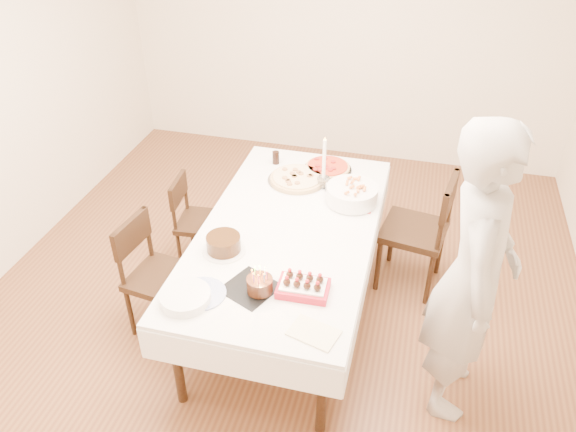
% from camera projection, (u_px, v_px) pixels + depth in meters
% --- Properties ---
extents(floor, '(5.00, 5.00, 0.00)m').
position_uv_depth(floor, '(282.00, 303.00, 4.24)').
color(floor, brown).
rests_on(floor, ground).
extents(wall_back, '(4.50, 0.04, 2.70)m').
position_uv_depth(wall_back, '(347.00, 28.00, 5.46)').
color(wall_back, beige).
rests_on(wall_back, floor).
extents(dining_table, '(1.40, 2.27, 0.75)m').
position_uv_depth(dining_table, '(288.00, 271.00, 3.97)').
color(dining_table, white).
rests_on(dining_table, floor).
extents(chair_right_savory, '(0.57, 0.57, 0.97)m').
position_uv_depth(chair_right_savory, '(414.00, 231.00, 4.18)').
color(chair_right_savory, black).
rests_on(chair_right_savory, floor).
extents(chair_left_savory, '(0.43, 0.43, 0.77)m').
position_uv_depth(chair_left_savory, '(202.00, 222.00, 4.45)').
color(chair_left_savory, black).
rests_on(chair_left_savory, floor).
extents(chair_left_dessert, '(0.50, 0.50, 0.88)m').
position_uv_depth(chair_left_dessert, '(162.00, 278.00, 3.82)').
color(chair_left_dessert, black).
rests_on(chair_left_dessert, floor).
extents(person, '(0.48, 0.70, 1.89)m').
position_uv_depth(person, '(473.00, 277.00, 3.06)').
color(person, '#B5B0AA').
rests_on(person, floor).
extents(pizza_white, '(0.47, 0.47, 0.04)m').
position_uv_depth(pizza_white, '(297.00, 179.00, 4.25)').
color(pizza_white, beige).
rests_on(pizza_white, dining_table).
extents(pizza_pepperoni, '(0.48, 0.48, 0.04)m').
position_uv_depth(pizza_pepperoni, '(328.00, 168.00, 4.39)').
color(pizza_pepperoni, red).
rests_on(pizza_pepperoni, dining_table).
extents(red_placemat, '(0.25, 0.25, 0.01)m').
position_uv_depth(red_placemat, '(357.00, 202.00, 4.02)').
color(red_placemat, '#B21E1E').
rests_on(red_placemat, dining_table).
extents(pasta_bowl, '(0.43, 0.43, 0.12)m').
position_uv_depth(pasta_bowl, '(352.00, 194.00, 3.98)').
color(pasta_bowl, white).
rests_on(pasta_bowl, dining_table).
extents(taper_candle, '(0.09, 0.09, 0.41)m').
position_uv_depth(taper_candle, '(324.00, 162.00, 4.08)').
color(taper_candle, white).
rests_on(taper_candle, dining_table).
extents(shaker_pair, '(0.07, 0.07, 0.08)m').
position_uv_depth(shaker_pair, '(327.00, 186.00, 4.12)').
color(shaker_pair, white).
rests_on(shaker_pair, dining_table).
extents(cola_glass, '(0.06, 0.06, 0.10)m').
position_uv_depth(cola_glass, '(276.00, 158.00, 4.46)').
color(cola_glass, black).
rests_on(cola_glass, dining_table).
extents(layer_cake, '(0.37, 0.37, 0.11)m').
position_uv_depth(layer_cake, '(224.00, 244.00, 3.53)').
color(layer_cake, '#321C0C').
rests_on(layer_cake, dining_table).
extents(cake_board, '(0.37, 0.37, 0.01)m').
position_uv_depth(cake_board, '(250.00, 288.00, 3.27)').
color(cake_board, black).
rests_on(cake_board, dining_table).
extents(birthday_cake, '(0.16, 0.16, 0.15)m').
position_uv_depth(birthday_cake, '(260.00, 280.00, 3.20)').
color(birthday_cake, '#3B1F10').
rests_on(birthday_cake, dining_table).
extents(strawberry_box, '(0.30, 0.21, 0.07)m').
position_uv_depth(strawberry_box, '(303.00, 287.00, 3.22)').
color(strawberry_box, '#A31222').
rests_on(strawberry_box, dining_table).
extents(box_lid, '(0.29, 0.24, 0.02)m').
position_uv_depth(box_lid, '(314.00, 333.00, 2.98)').
color(box_lid, beige).
rests_on(box_lid, dining_table).
extents(plate_stack, '(0.34, 0.34, 0.06)m').
position_uv_depth(plate_stack, '(185.00, 297.00, 3.16)').
color(plate_stack, white).
rests_on(plate_stack, dining_table).
extents(china_plate, '(0.33, 0.33, 0.01)m').
position_uv_depth(china_plate, '(202.00, 294.00, 3.22)').
color(china_plate, white).
rests_on(china_plate, dining_table).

